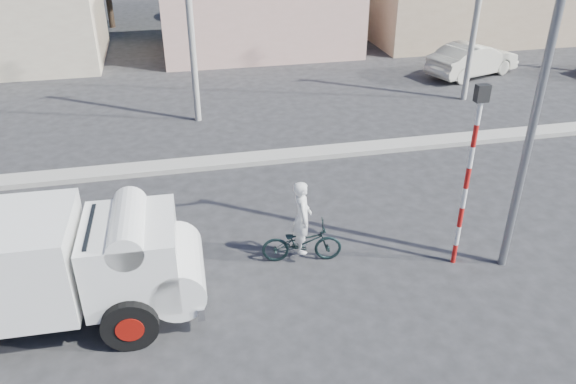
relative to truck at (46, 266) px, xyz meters
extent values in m
plane|color=#262628|center=(5.67, -1.38, -1.36)|extent=(120.00, 120.00, 0.00)
cube|color=#99968E|center=(5.67, 6.62, -1.28)|extent=(40.00, 0.80, 0.16)
cylinder|color=black|center=(1.51, -1.08, -0.82)|extent=(1.10, 0.35, 1.09)
cylinder|color=#9F120B|center=(1.51, -1.08, -0.82)|extent=(0.55, 0.37, 0.54)
cylinder|color=black|center=(1.56, 1.00, -0.82)|extent=(1.10, 0.35, 1.09)
cylinder|color=#9F120B|center=(1.56, 1.00, -0.82)|extent=(0.55, 0.37, 0.54)
cube|color=black|center=(-0.25, 0.01, -0.74)|extent=(4.60, 1.41, 0.18)
cube|color=white|center=(1.63, -0.04, 0.03)|extent=(1.84, 2.08, 1.54)
cylinder|color=white|center=(2.48, -0.07, -0.42)|extent=(1.15, 2.06, 1.09)
cylinder|color=white|center=(1.63, -0.04, 0.72)|extent=(0.75, 2.05, 0.69)
cube|color=silver|center=(2.87, -0.08, -0.82)|extent=(0.20, 2.14, 0.28)
cube|color=black|center=(0.94, -0.02, 0.47)|extent=(0.12, 1.69, 0.69)
imported|color=black|center=(5.37, 0.98, -0.87)|extent=(1.96, 0.93, 0.99)
imported|color=silver|center=(5.37, 0.98, -0.46)|extent=(0.52, 0.71, 1.80)
imported|color=beige|center=(16.60, 13.58, -0.61)|extent=(4.84, 3.00, 1.51)
cylinder|color=red|center=(8.87, 0.12, -1.11)|extent=(0.11, 0.11, 0.50)
cylinder|color=white|center=(8.87, 0.12, -0.61)|extent=(0.11, 0.11, 0.50)
cylinder|color=red|center=(8.87, 0.12, -0.11)|extent=(0.11, 0.11, 0.50)
cylinder|color=white|center=(8.87, 0.12, 0.39)|extent=(0.11, 0.11, 0.50)
cylinder|color=red|center=(8.87, 0.12, 0.89)|extent=(0.11, 0.11, 0.50)
cylinder|color=white|center=(8.87, 0.12, 1.39)|extent=(0.11, 0.11, 0.50)
cylinder|color=red|center=(8.87, 0.12, 1.89)|extent=(0.11, 0.11, 0.50)
cylinder|color=white|center=(8.87, 0.12, 2.39)|extent=(0.11, 0.11, 0.50)
cube|color=black|center=(8.87, 0.12, 2.82)|extent=(0.28, 0.18, 0.36)
cylinder|color=slate|center=(9.97, -0.18, 3.14)|extent=(0.18, 0.18, 9.00)
cube|color=#D9A795|center=(7.67, 20.62, 0.54)|extent=(10.00, 7.00, 3.80)
cube|color=tan|center=(19.67, 20.62, 0.74)|extent=(11.00, 7.00, 4.20)
cylinder|color=#99968E|center=(3.67, 10.62, 2.64)|extent=(0.24, 0.24, 8.00)
camera|label=1|loc=(2.69, -9.66, 6.53)|focal=35.00mm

